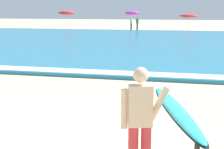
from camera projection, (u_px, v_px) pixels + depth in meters
name	position (u px, v px, depth m)	size (l,w,h in m)	color
sea	(145.00, 42.00, 25.55)	(120.00, 28.00, 0.14)	teal
surf_foam	(98.00, 72.00, 12.73)	(120.00, 0.89, 0.01)	white
surfer_with_board	(157.00, 115.00, 4.70)	(1.27, 2.97, 1.73)	red
beach_umbrella_0	(67.00, 13.00, 42.58)	(2.09, 2.12, 2.46)	beige
beach_umbrella_1	(132.00, 13.00, 41.78)	(1.86, 1.88, 2.42)	beige
beach_umbrella_2	(189.00, 16.00, 39.55)	(2.17, 2.19, 2.05)	beige
beachgoer_near_row_left	(137.00, 24.00, 40.24)	(0.32, 0.20, 1.58)	#383842
beachgoer_near_row_mid	(131.00, 23.00, 40.86)	(0.32, 0.20, 1.58)	#383842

